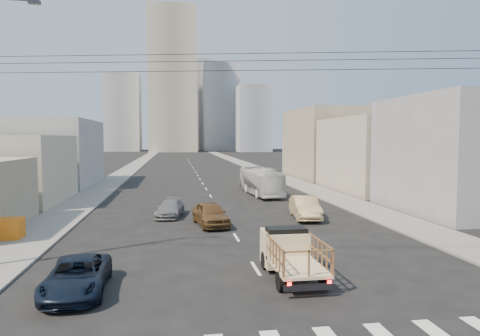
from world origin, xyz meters
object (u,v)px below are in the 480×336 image
object	(u,v)px
sedan_brown	(211,214)
sedan_tan	(305,208)
crate_stack	(5,229)
city_bus	(261,181)
flatbed_pickup	(291,251)
sedan_grey	(170,208)
navy_pickup	(77,276)

from	to	relation	value
sedan_brown	sedan_tan	bearing A→B (deg)	3.05
sedan_tan	crate_stack	xyz separation A→B (m)	(-18.73, -3.90, -0.10)
city_bus	sedan_tan	world-z (taller)	city_bus
flatbed_pickup	city_bus	size ratio (longest dim) A/B	0.45
city_bus	sedan_grey	distance (m)	14.28
sedan_brown	sedan_tan	xyz separation A→B (m)	(6.93, 1.49, 0.02)
flatbed_pickup	city_bus	xyz separation A→B (m)	(3.91, 25.64, 0.27)
sedan_grey	crate_stack	xyz separation A→B (m)	(-9.12, -6.08, 0.08)
crate_stack	flatbed_pickup	bearing A→B (deg)	-30.89
sedan_brown	city_bus	bearing A→B (deg)	57.53
navy_pickup	sedan_grey	distance (m)	15.56
sedan_tan	crate_stack	distance (m)	19.13
flatbed_pickup	crate_stack	bearing A→B (deg)	149.11
flatbed_pickup	city_bus	distance (m)	25.94
crate_stack	navy_pickup	bearing A→B (deg)	-57.37
navy_pickup	flatbed_pickup	bearing A→B (deg)	2.12
flatbed_pickup	sedan_grey	world-z (taller)	flatbed_pickup
city_bus	crate_stack	xyz separation A→B (m)	(-18.17, -17.11, -0.68)
flatbed_pickup	sedan_tan	size ratio (longest dim) A/B	0.92
sedan_grey	sedan_brown	bearing A→B (deg)	-44.21
sedan_tan	sedan_grey	distance (m)	9.85
sedan_brown	navy_pickup	bearing A→B (deg)	-126.32
city_bus	sedan_grey	bearing A→B (deg)	-132.84
navy_pickup	crate_stack	bearing A→B (deg)	120.63
navy_pickup	sedan_brown	xyz separation A→B (m)	(5.95, 11.55, 0.13)
flatbed_pickup	sedan_brown	world-z (taller)	flatbed_pickup
flatbed_pickup	sedan_tan	bearing A→B (deg)	70.20
sedan_brown	sedan_grey	xyz separation A→B (m)	(-2.68, 3.67, -0.17)
sedan_brown	crate_stack	world-z (taller)	sedan_brown
sedan_brown	crate_stack	bearing A→B (deg)	-177.50
sedan_brown	sedan_tan	distance (m)	7.09
sedan_grey	crate_stack	world-z (taller)	crate_stack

